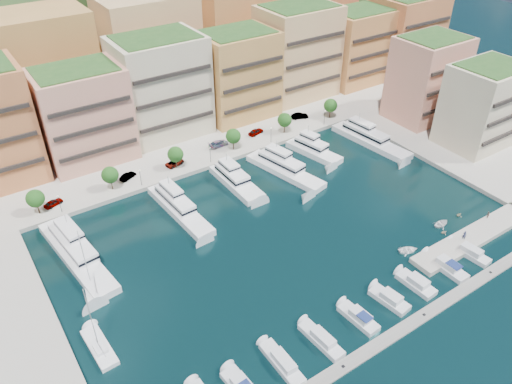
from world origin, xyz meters
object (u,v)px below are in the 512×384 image
(sailboat_1, at_px, (100,348))
(car_5, at_px, (300,116))
(tree_2, at_px, (175,154))
(lamppost_0, at_px, (59,201))
(tree_1, at_px, (110,175))
(yacht_4, at_px, (283,168))
(cruiser_7, at_px, (446,267))
(tree_4, at_px, (285,120))
(lamppost_3, at_px, (271,132))
(cruiser_5, at_px, (390,300))
(yacht_5, at_px, (312,149))
(car_1, at_px, (128,176))
(car_3, at_px, (219,143))
(cruiser_3, at_px, (321,340))
(lamppost_1, at_px, (140,175))
(tree_3, at_px, (233,136))
(cruiser_8, at_px, (469,253))
(tender_0, at_px, (408,250))
(car_2, at_px, (175,163))
(cruiser_4, at_px, (359,318))
(yacht_3, at_px, (235,180))
(cruiser_2, at_px, (282,363))
(tender_2, at_px, (442,223))
(tree_0, at_px, (35,198))
(sailboat_2, at_px, (93,287))
(yacht_0, at_px, (75,252))
(cruiser_6, at_px, (416,284))
(tender_3, at_px, (459,215))
(person_0, at_px, (465,235))
(lamppost_4, at_px, (325,115))
(yacht_2, at_px, (178,206))
(tree_5, at_px, (331,105))
(yacht_6, at_px, (368,138))
(car_4, at_px, (256,132))
(person_1, at_px, (488,215))

(sailboat_1, height_order, car_5, sailboat_1)
(tree_2, height_order, sailboat_1, sailboat_1)
(lamppost_0, distance_m, car_5, 69.01)
(tree_1, distance_m, yacht_4, 39.80)
(tree_1, xyz_separation_m, cruiser_7, (42.22, -58.11, -4.17))
(tree_4, height_order, lamppost_3, tree_4)
(cruiser_5, xyz_separation_m, sailboat_1, (-44.72, 18.25, -0.24))
(yacht_5, distance_m, car_1, 45.92)
(car_3, bearing_deg, lamppost_3, -118.29)
(cruiser_7, height_order, car_3, car_3)
(yacht_4, xyz_separation_m, cruiser_7, (5.33, -43.60, -0.52))
(cruiser_3, relative_size, cruiser_7, 1.01)
(lamppost_0, relative_size, lamppost_1, 1.00)
(tree_3, distance_m, cruiser_8, 60.68)
(lamppost_0, height_order, tender_0, lamppost_0)
(tree_1, xyz_separation_m, car_5, (56.66, 4.32, -2.96))
(sailboat_1, xyz_separation_m, car_2, (33.44, 41.22, 1.36))
(car_3, bearing_deg, cruiser_4, 167.86)
(yacht_3, bearing_deg, cruiser_2, -113.68)
(lamppost_3, height_order, tender_2, lamppost_3)
(tree_0, height_order, cruiser_7, tree_0)
(sailboat_2, bearing_deg, yacht_3, 20.13)
(yacht_0, bearing_deg, cruiser_6, -41.00)
(tree_4, distance_m, tender_3, 50.29)
(yacht_4, distance_m, sailboat_1, 59.73)
(lamppost_0, height_order, tender_2, lamppost_0)
(tree_0, relative_size, tender_3, 3.87)
(sailboat_1, relative_size, person_0, 6.89)
(tender_3, bearing_deg, lamppost_4, -5.29)
(lamppost_3, xyz_separation_m, tender_3, (15.61, -46.87, -3.44))
(lamppost_4, xyz_separation_m, yacht_2, (-50.93, -12.10, -2.62))
(lamppost_3, xyz_separation_m, cruiser_7, (0.22, -55.81, -3.26))
(lamppost_1, height_order, yacht_4, yacht_4)
(tree_3, height_order, cruiser_7, tree_3)
(yacht_2, bearing_deg, lamppost_1, 104.23)
(lamppost_4, distance_m, cruiser_4, 68.57)
(yacht_2, bearing_deg, lamppost_4, 13.37)
(yacht_4, distance_m, cruiser_3, 50.04)
(yacht_3, bearing_deg, cruiser_7, -69.03)
(tree_3, bearing_deg, cruiser_6, -87.81)
(yacht_4, distance_m, tender_3, 40.38)
(yacht_4, bearing_deg, yacht_2, 179.76)
(sailboat_1, height_order, car_2, sailboat_1)
(tree_4, relative_size, tree_5, 1.00)
(cruiser_5, xyz_separation_m, tender_3, (30.11, 8.91, -0.16))
(cruiser_5, bearing_deg, cruiser_8, -0.03)
(tree_1, relative_size, person_0, 2.95)
(yacht_6, bearing_deg, car_2, 160.87)
(car_4, bearing_deg, lamppost_3, 174.44)
(tree_5, relative_size, person_1, 3.68)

